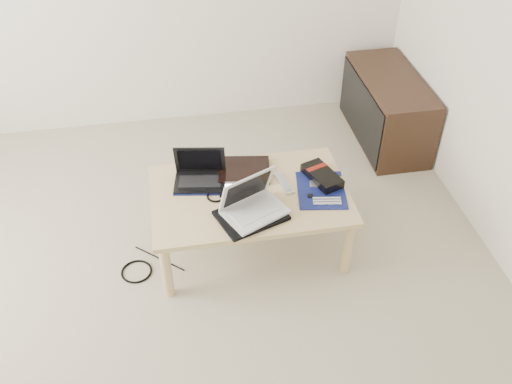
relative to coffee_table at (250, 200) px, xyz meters
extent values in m
plane|color=#AFA48E|center=(-0.61, -0.50, -0.35)|extent=(4.00, 4.00, 0.00)
cube|color=tan|center=(0.00, 0.00, 0.03)|extent=(1.10, 0.70, 0.03)
cylinder|color=tan|center=(-0.50, -0.30, -0.17)|extent=(0.06, 0.06, 0.37)
cylinder|color=tan|center=(0.50, -0.30, -0.17)|extent=(0.06, 0.06, 0.37)
cylinder|color=tan|center=(-0.50, 0.30, -0.17)|extent=(0.06, 0.06, 0.37)
cylinder|color=tan|center=(0.50, 0.30, -0.17)|extent=(0.06, 0.06, 0.37)
cube|color=#362216|center=(1.17, 0.95, -0.10)|extent=(0.40, 0.90, 0.50)
cube|color=black|center=(0.97, 0.95, -0.10)|extent=(0.02, 0.86, 0.44)
cube|color=black|center=(0.00, 0.19, 0.06)|extent=(0.33, 0.29, 0.03)
cube|color=black|center=(-0.26, 0.13, 0.06)|extent=(0.32, 0.24, 0.02)
cube|color=black|center=(-0.26, 0.13, 0.07)|extent=(0.25, 0.15, 0.00)
cube|color=black|center=(-0.28, 0.06, 0.07)|extent=(0.07, 0.04, 0.00)
cube|color=black|center=(-0.25, 0.21, 0.16)|extent=(0.29, 0.10, 0.19)
cube|color=black|center=(-0.25, 0.21, 0.16)|extent=(0.25, 0.07, 0.15)
cube|color=#0C1346|center=(-0.28, 0.04, 0.05)|extent=(0.29, 0.06, 0.01)
cube|color=black|center=(-0.04, 0.07, 0.05)|extent=(0.26, 0.21, 0.01)
cube|color=white|center=(-0.04, 0.07, 0.06)|extent=(0.21, 0.16, 0.00)
cube|color=silver|center=(0.21, 0.04, 0.06)|extent=(0.09, 0.20, 0.02)
cube|color=gray|center=(0.21, 0.04, 0.07)|extent=(0.07, 0.17, 0.00)
cube|color=black|center=(-0.02, -0.19, 0.06)|extent=(0.41, 0.35, 0.02)
cube|color=silver|center=(0.00, -0.19, 0.08)|extent=(0.38, 0.34, 0.02)
cube|color=silver|center=(0.00, -0.19, 0.09)|extent=(0.29, 0.22, 0.00)
cube|color=silver|center=(0.03, -0.26, 0.09)|extent=(0.08, 0.06, 0.00)
cube|color=silver|center=(-0.04, -0.12, 0.19)|extent=(0.32, 0.20, 0.21)
cube|color=black|center=(-0.03, -0.12, 0.18)|extent=(0.27, 0.17, 0.16)
cube|color=#0C144D|center=(0.40, -0.04, 0.05)|extent=(0.31, 0.37, 0.01)
cube|color=silver|center=(0.37, 0.00, 0.06)|extent=(0.06, 0.06, 0.01)
cube|color=yellow|center=(0.49, 0.04, 0.06)|extent=(0.11, 0.03, 0.01)
cube|color=yellow|center=(0.49, 0.02, 0.06)|extent=(0.11, 0.03, 0.01)
cube|color=silver|center=(0.41, -0.12, 0.06)|extent=(0.15, 0.04, 0.01)
cube|color=silver|center=(0.40, -0.15, 0.06)|extent=(0.15, 0.04, 0.01)
cube|color=silver|center=(0.40, -0.17, 0.06)|extent=(0.15, 0.04, 0.01)
cube|color=black|center=(0.32, -0.09, 0.06)|extent=(0.03, 0.03, 0.01)
cube|color=black|center=(0.43, 0.05, 0.08)|extent=(0.21, 0.29, 0.06)
cube|color=maroon|center=(0.41, 0.10, 0.10)|extent=(0.13, 0.07, 0.00)
torus|color=black|center=(-0.19, 0.00, 0.05)|extent=(0.13, 0.13, 0.01)
torus|color=black|center=(-0.68, -0.11, -0.35)|extent=(0.23, 0.23, 0.01)
cylinder|color=black|center=(-0.54, -0.03, -0.35)|extent=(0.28, 0.24, 0.01)
camera|label=1|loc=(-0.39, -2.40, 2.10)|focal=40.00mm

